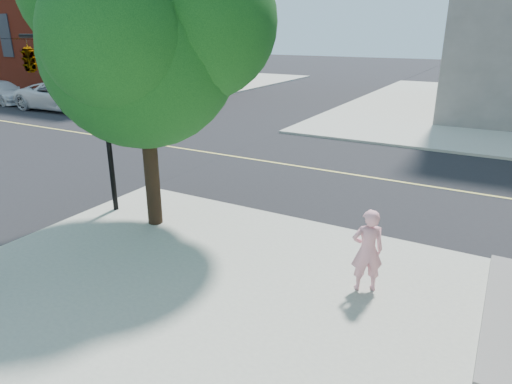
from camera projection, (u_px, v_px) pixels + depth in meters
The scene contains 9 objects.
ground at pixel (172, 195), 13.27m from camera, with size 140.00×140.00×0.00m, color black.
road_ew at pixel (249, 159), 16.95m from camera, with size 140.00×9.00×0.01m, color black.
road_ns at pixel (48, 168), 15.79m from camera, with size 9.00×140.00×0.01m, color black.
sidewalk_nw at pixel (125, 81), 41.46m from camera, with size 26.00×25.00×0.12m, color #A4A595.
man_on_phone at pixel (367, 250), 8.01m from camera, with size 0.57×0.37×1.56m, color pink.
street_tree at pixel (144, 26), 9.52m from camera, with size 5.29×4.81×7.02m.
signal_pole at pixel (39, 61), 11.69m from camera, with size 4.00×0.45×4.52m.
car_a at pixel (64, 96), 26.84m from camera, with size 2.76×5.98×1.66m, color silver.
car_b at pixel (2, 92), 29.51m from camera, with size 1.95×4.80×1.39m, color silver.
Camera 1 is at (8.23, -9.65, 4.60)m, focal length 31.76 mm.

